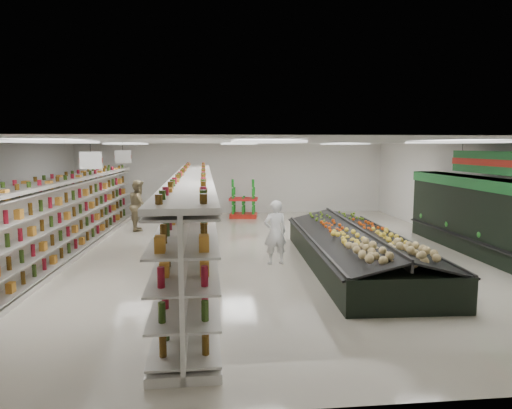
{
  "coord_description": "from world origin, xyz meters",
  "views": [
    {
      "loc": [
        -1.09,
        -12.92,
        3.08
      ],
      "look_at": [
        0.32,
        0.7,
        1.32
      ],
      "focal_mm": 32.0,
      "sensor_mm": 36.0,
      "label": 1
    }
  ],
  "objects": [
    {
      "name": "floor",
      "position": [
        0.0,
        0.0,
        0.0
      ],
      "size": [
        16.0,
        16.0,
        0.0
      ],
      "primitive_type": "plane",
      "color": "beige",
      "rests_on": "ground"
    },
    {
      "name": "ceiling",
      "position": [
        0.0,
        0.0,
        3.2
      ],
      "size": [
        14.0,
        16.0,
        0.02
      ],
      "primitive_type": "cube",
      "color": "white",
      "rests_on": "wall_back"
    },
    {
      "name": "wall_back",
      "position": [
        0.0,
        8.0,
        1.6
      ],
      "size": [
        14.0,
        0.02,
        3.2
      ],
      "primitive_type": "cube",
      "color": "white",
      "rests_on": "floor"
    },
    {
      "name": "wall_front",
      "position": [
        0.0,
        -8.0,
        1.6
      ],
      "size": [
        14.0,
        0.02,
        3.2
      ],
      "primitive_type": "cube",
      "color": "white",
      "rests_on": "floor"
    },
    {
      "name": "wall_right",
      "position": [
        7.0,
        0.0,
        1.6
      ],
      "size": [
        0.02,
        16.0,
        3.2
      ],
      "primitive_type": "cube",
      "color": "white",
      "rests_on": "floor"
    },
    {
      "name": "produce_wall_case",
      "position": [
        6.53,
        -1.5,
        1.24
      ],
      "size": [
        0.93,
        8.0,
        2.2
      ],
      "color": "black",
      "rests_on": "floor"
    },
    {
      "name": "aisle_sign_near",
      "position": [
        -3.8,
        -2.0,
        2.75
      ],
      "size": [
        0.52,
        0.06,
        0.75
      ],
      "color": "white",
      "rests_on": "ceiling"
    },
    {
      "name": "aisle_sign_far",
      "position": [
        -3.8,
        2.0,
        2.75
      ],
      "size": [
        0.52,
        0.06,
        0.75
      ],
      "color": "white",
      "rests_on": "ceiling"
    },
    {
      "name": "hortifruti_banner",
      "position": [
        6.25,
        -1.5,
        2.65
      ],
      "size": [
        0.12,
        3.2,
        0.95
      ],
      "color": "#1C6B2D",
      "rests_on": "ceiling"
    },
    {
      "name": "gondola_left",
      "position": [
        -5.12,
        0.45,
        1.0
      ],
      "size": [
        1.43,
        12.65,
        2.19
      ],
      "rotation": [
        0.0,
        0.0,
        -0.04
      ],
      "color": "white",
      "rests_on": "floor"
    },
    {
      "name": "gondola_center",
      "position": [
        -1.52,
        -0.66,
        1.07
      ],
      "size": [
        1.15,
        13.39,
        2.32
      ],
      "rotation": [
        0.0,
        0.0,
        0.01
      ],
      "color": "white",
      "rests_on": "floor"
    },
    {
      "name": "produce_island",
      "position": [
        2.66,
        -1.8,
        0.48
      ],
      "size": [
        2.83,
        7.17,
        1.06
      ],
      "rotation": [
        0.0,
        0.0,
        -0.04
      ],
      "color": "black",
      "rests_on": "floor"
    },
    {
      "name": "soda_endcap",
      "position": [
        0.39,
        6.56,
        0.74
      ],
      "size": [
        1.32,
        1.0,
        1.54
      ],
      "rotation": [
        0.0,
        0.0,
        -0.16
      ],
      "color": "red",
      "rests_on": "floor"
    },
    {
      "name": "shopper_main",
      "position": [
        0.62,
        -1.34,
        0.85
      ],
      "size": [
        0.67,
        0.5,
        1.69
      ],
      "primitive_type": "imported",
      "rotation": [
        0.0,
        0.0,
        3.3
      ],
      "color": "white",
      "rests_on": "floor"
    },
    {
      "name": "shopper_background",
      "position": [
        -3.64,
        3.98,
        0.93
      ],
      "size": [
        0.69,
        0.98,
        1.86
      ],
      "primitive_type": "imported",
      "rotation": [
        0.0,
        0.0,
        1.72
      ],
      "color": "tan",
      "rests_on": "floor"
    }
  ]
}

